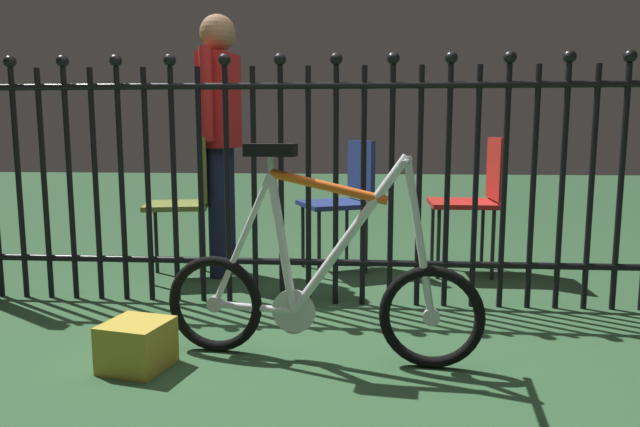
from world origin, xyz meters
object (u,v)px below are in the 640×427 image
object	(u,v)px
person_visitor	(220,123)
display_crate	(137,345)
chair_olive	(189,193)
bicycle	(318,287)
chair_red	(476,192)
chair_navy	(345,193)

from	to	relation	value
person_visitor	display_crate	world-z (taller)	person_visitor
chair_olive	person_visitor	distance (m)	0.48
bicycle	display_crate	distance (m)	0.74
person_visitor	chair_olive	bearing A→B (deg)	-153.64
chair_olive	chair_red	world-z (taller)	chair_olive
chair_olive	person_visitor	world-z (taller)	person_visitor
chair_red	display_crate	bearing A→B (deg)	-134.04
bicycle	chair_red	xyz separation A→B (m)	(0.90, 1.50, 0.23)
chair_navy	person_visitor	size ratio (longest dim) A/B	0.53
bicycle	person_visitor	world-z (taller)	person_visitor
chair_red	display_crate	xyz separation A→B (m)	(-1.59, -1.65, -0.44)
chair_navy	chair_olive	xyz separation A→B (m)	(-0.96, -0.29, 0.02)
chair_navy	display_crate	size ratio (longest dim) A/B	3.69
display_crate	chair_navy	bearing A→B (deg)	65.94
bicycle	chair_olive	world-z (taller)	chair_olive
bicycle	person_visitor	bearing A→B (deg)	117.89
chair_navy	person_visitor	distance (m)	0.92
chair_olive	person_visitor	xyz separation A→B (m)	(0.18, 0.09, 0.43)
chair_navy	display_crate	world-z (taller)	chair_navy
chair_olive	chair_navy	bearing A→B (deg)	16.64
bicycle	person_visitor	xyz separation A→B (m)	(-0.72, 1.36, 0.67)
chair_olive	display_crate	bearing A→B (deg)	-81.87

